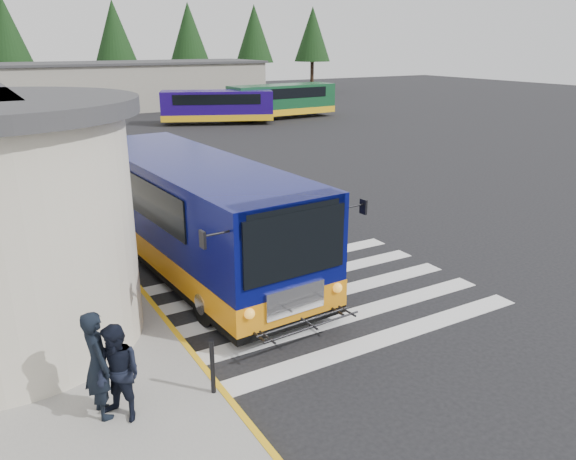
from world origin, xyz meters
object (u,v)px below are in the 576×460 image
far_bus_b (282,100)px  pedestrian_a (98,364)px  pedestrian_b (118,374)px  far_bus_a (217,105)px  transit_bus (193,217)px  bollard (213,367)px

far_bus_b → pedestrian_a: bearing=142.9°
pedestrian_b → far_bus_b: size_ratio=0.18×
pedestrian_b → far_bus_a: (15.50, 31.73, 0.41)m
pedestrian_b → far_bus_b: (21.37, 32.17, 0.52)m
far_bus_a → far_bus_b: (5.87, 0.44, 0.11)m
pedestrian_a → far_bus_a: bearing=-31.4°
pedestrian_a → far_bus_a: 35.17m
pedestrian_b → pedestrian_a: bearing=-173.8°
transit_bus → far_bus_b: transit_bus is taller
far_bus_a → far_bus_b: far_bus_b is taller
pedestrian_b → bollard: size_ratio=1.64×
far_bus_a → pedestrian_a: bearing=176.8°
pedestrian_a → far_bus_a: size_ratio=0.22×
transit_bus → pedestrian_b: size_ratio=6.52×
pedestrian_b → transit_bus: bearing=114.7°
pedestrian_b → far_bus_b: 38.63m
transit_bus → pedestrian_a: transit_bus is taller
pedestrian_b → bollard: bearing=52.6°
pedestrian_b → far_bus_b: bearing=112.4°
transit_bus → far_bus_a: (11.97, 25.91, -0.05)m
transit_bus → pedestrian_a: size_ratio=5.83×
transit_bus → far_bus_a: transit_bus is taller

